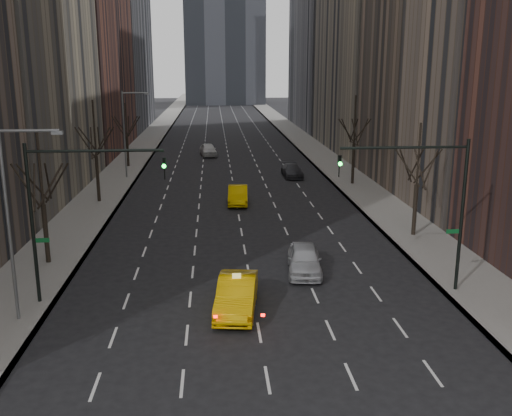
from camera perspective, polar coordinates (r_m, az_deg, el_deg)
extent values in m
cube|color=slate|center=(86.89, -11.14, 6.13)|extent=(4.50, 320.00, 0.15)
cube|color=slate|center=(87.43, 5.11, 6.38)|extent=(4.50, 320.00, 0.15)
cylinder|color=black|center=(36.32, -20.27, -2.42)|extent=(0.28, 0.28, 3.57)
cylinder|color=black|center=(35.47, -20.80, 3.65)|extent=(0.16, 0.16, 4.25)
cylinder|color=black|center=(36.38, -20.08, 2.51)|extent=(0.42, 1.80, 2.52)
cylinder|color=black|center=(35.68, -19.30, 2.37)|extent=(1.74, 0.72, 2.52)
cylinder|color=black|center=(34.92, -19.88, 2.08)|extent=(1.46, 1.25, 2.52)
cylinder|color=black|center=(34.87, -21.29, 1.94)|extent=(0.42, 1.80, 2.52)
cylinder|color=black|center=(35.59, -22.05, 2.10)|extent=(1.74, 0.72, 2.52)
cylinder|color=black|center=(36.34, -21.43, 2.38)|extent=(1.46, 1.25, 2.52)
cylinder|color=black|center=(51.41, -15.54, 2.84)|extent=(0.28, 0.28, 3.99)
cylinder|color=black|center=(50.78, -15.87, 7.68)|extent=(0.16, 0.16, 4.75)
cylinder|color=black|center=(51.70, -15.44, 6.54)|extent=(0.42, 1.80, 2.52)
cylinder|color=black|center=(51.04, -14.82, 6.48)|extent=(1.74, 0.72, 2.52)
cylinder|color=black|center=(50.24, -15.16, 6.35)|extent=(1.46, 1.25, 2.52)
cylinder|color=black|center=(50.11, -16.14, 6.26)|extent=(0.42, 1.80, 2.52)
cylinder|color=black|center=(50.79, -16.74, 6.32)|extent=(1.74, 0.72, 2.52)
cylinder|color=black|center=(51.58, -16.39, 6.46)|extent=(1.46, 1.25, 2.52)
cylinder|color=black|center=(68.95, -12.71, 5.50)|extent=(0.28, 0.28, 3.36)
cylinder|color=black|center=(68.52, -12.87, 8.54)|extent=(0.16, 0.16, 4.00)
cylinder|color=black|center=(69.41, -12.62, 7.98)|extent=(0.42, 1.80, 2.52)
cylinder|color=black|center=(68.77, -12.13, 7.96)|extent=(1.74, 0.72, 2.52)
cylinder|color=black|center=(67.96, -12.35, 7.87)|extent=(1.46, 1.25, 2.52)
cylinder|color=black|center=(67.78, -13.07, 7.82)|extent=(0.42, 1.80, 2.52)
cylinder|color=black|center=(68.43, -13.55, 7.85)|extent=(1.74, 0.72, 2.52)
cylinder|color=black|center=(69.24, -13.32, 7.93)|extent=(1.46, 1.25, 2.52)
cylinder|color=black|center=(41.16, 15.60, -0.18)|extent=(0.28, 0.28, 3.57)
cylinder|color=black|center=(40.41, 15.96, 5.20)|extent=(0.16, 0.16, 4.25)
cylinder|color=black|center=(41.38, 15.68, 4.16)|extent=(0.42, 1.80, 2.52)
cylinder|color=black|center=(41.10, 16.80, 4.02)|extent=(1.74, 0.72, 2.52)
cylinder|color=black|center=(40.27, 17.03, 3.80)|extent=(1.46, 1.25, 2.52)
cylinder|color=black|center=(39.71, 16.09, 3.73)|extent=(0.42, 1.80, 2.52)
cylinder|color=black|center=(40.00, 14.93, 3.88)|extent=(1.74, 0.72, 2.52)
cylinder|color=black|center=(40.84, 14.75, 4.09)|extent=(1.46, 1.25, 2.52)
cylinder|color=black|center=(58.00, 9.69, 4.39)|extent=(0.28, 0.28, 3.99)
cylinder|color=black|center=(57.44, 9.87, 8.69)|extent=(0.16, 0.16, 4.75)
cylinder|color=black|center=(58.40, 9.76, 7.65)|extent=(0.42, 1.80, 2.52)
cylinder|color=black|center=(58.03, 10.53, 7.58)|extent=(1.74, 0.72, 2.52)
cylinder|color=black|center=(57.18, 10.60, 7.48)|extent=(1.46, 1.25, 2.52)
cylinder|color=black|center=(56.70, 9.88, 7.46)|extent=(0.42, 1.80, 2.52)
cylinder|color=black|center=(57.08, 9.09, 7.53)|extent=(1.74, 0.72, 2.52)
cylinder|color=black|center=(57.93, 9.05, 7.63)|extent=(1.46, 1.25, 2.52)
cylinder|color=black|center=(29.87, -21.47, -1.58)|extent=(0.18, 0.18, 8.00)
cylinder|color=black|center=(28.34, -15.81, 5.53)|extent=(6.50, 0.14, 0.14)
imported|color=black|center=(28.02, -9.15, 3.92)|extent=(0.18, 0.22, 1.10)
sphere|color=#0CFF33|center=(27.81, -9.19, 4.16)|extent=(0.20, 0.20, 0.20)
cube|color=#0C5926|center=(29.96, -20.60, -3.04)|extent=(0.70, 0.04, 0.22)
cylinder|color=black|center=(31.21, 19.89, -0.79)|extent=(0.18, 0.18, 8.00)
cylinder|color=black|center=(29.33, 14.64, 5.88)|extent=(6.50, 0.14, 0.14)
imported|color=black|center=(28.59, 8.33, 4.15)|extent=(0.18, 0.22, 1.10)
sphere|color=#0CFF33|center=(28.39, 8.42, 4.39)|extent=(0.20, 0.20, 0.20)
cube|color=#0C5926|center=(31.25, 19.10, -2.23)|extent=(0.70, 0.04, 0.22)
cylinder|color=slate|center=(28.04, -23.50, -1.69)|extent=(0.16, 0.16, 9.00)
cylinder|color=slate|center=(26.86, -21.76, 7.20)|extent=(2.60, 0.14, 0.14)
cube|color=slate|center=(26.53, -19.25, 7.12)|extent=(0.50, 0.22, 0.15)
cylinder|color=slate|center=(61.60, -13.03, 7.15)|extent=(0.16, 0.16, 9.00)
cylinder|color=slate|center=(61.08, -12.03, 11.19)|extent=(2.60, 0.14, 0.14)
cube|color=slate|center=(60.94, -10.88, 11.15)|extent=(0.50, 0.22, 0.15)
imported|color=#DCA504|center=(28.10, -1.94, -8.64)|extent=(2.46, 5.40, 1.72)
imported|color=#ADB0B6|center=(33.20, 4.85, -5.14)|extent=(2.40, 4.90, 1.61)
imported|color=#D6AA04|center=(49.49, -1.83, 1.32)|extent=(1.89, 4.83, 1.57)
imported|color=#2C2D31|center=(61.60, 3.63, 3.75)|extent=(2.06, 4.81, 1.38)
imported|color=silver|center=(76.22, -4.80, 5.83)|extent=(2.57, 5.07, 1.65)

